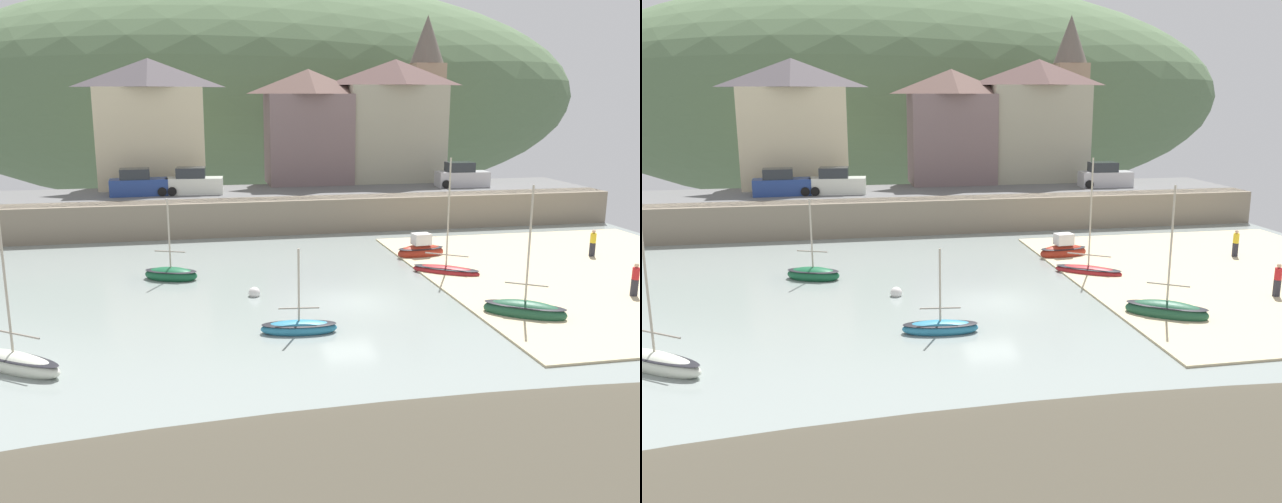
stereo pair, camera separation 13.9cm
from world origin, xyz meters
TOP-DOWN VIEW (x-y plane):
  - ground at (1.40, -9.56)m, footprint 48.00×41.00m
  - quay_seawall at (0.00, 17.50)m, footprint 48.00×9.40m
  - hillside_backdrop at (2.11, 55.20)m, footprint 80.00×44.00m
  - waterfront_building_left at (-9.86, 25.20)m, footprint 8.34×4.91m
  - waterfront_building_centre at (2.61, 25.20)m, footprint 7.11×4.84m
  - waterfront_building_right at (9.93, 25.20)m, footprint 8.41×4.31m
  - church_with_spire at (14.05, 29.20)m, footprint 3.00×3.00m
  - sailboat_tall_mast at (-3.01, -3.67)m, footprint 3.23×1.36m
  - rowboat_small_beached at (-13.51, -5.49)m, footprint 4.02×3.27m
  - dinghy_open_wooden at (6.35, 3.87)m, footprint 3.62×3.01m
  - motorboat_with_cabin at (-8.31, 5.70)m, footprint 3.14×2.23m
  - sailboat_white_hull at (6.35, 7.91)m, footprint 3.09×1.49m
  - sailboat_blue_trim at (6.99, -3.68)m, footprint 3.58×2.96m
  - parked_car_near_slipway at (-10.79, 20.70)m, footprint 4.18×1.91m
  - parked_car_by_wall at (-6.79, 20.70)m, footprint 4.22×2.03m
  - parked_car_end_of_row at (14.22, 20.70)m, footprint 4.19×1.92m
  - person_on_slipway at (13.56, -2.02)m, footprint 0.34×0.34m
  - person_near_water at (16.34, 5.73)m, footprint 0.34×0.34m
  - mooring_buoy at (-4.29, 1.80)m, footprint 0.57×0.57m

SIDE VIEW (x-z plane):
  - ground at x=1.40m, z-range -0.14..0.47m
  - mooring_buoy at x=-4.29m, z-range -0.11..0.45m
  - sailboat_tall_mast at x=-3.01m, z-range -1.61..2.07m
  - dinghy_open_wooden at x=6.35m, z-range -2.97..3.47m
  - motorboat_with_cabin at x=-8.31m, z-range -1.97..2.53m
  - rowboat_small_beached at x=-13.51m, z-range -2.80..3.41m
  - sailboat_blue_trim at x=6.99m, z-range -2.69..3.36m
  - sailboat_white_hull at x=6.35m, z-range -0.43..1.24m
  - person_on_slipway at x=13.56m, z-range 0.17..1.79m
  - person_near_water at x=16.34m, z-range 0.17..1.79m
  - quay_seawall at x=0.00m, z-range 0.16..2.56m
  - parked_car_near_slipway at x=-10.79m, z-range 2.23..4.18m
  - parked_car_by_wall at x=-6.79m, z-range 2.23..4.18m
  - parked_car_end_of_row at x=14.22m, z-range 2.23..4.18m
  - waterfront_building_centre at x=2.61m, z-range 2.48..11.66m
  - waterfront_building_left at x=-9.86m, z-range 2.49..12.37m
  - waterfront_building_right at x=9.93m, z-range 2.49..12.50m
  - hillside_backdrop at x=2.11m, z-range -4.04..22.88m
  - church_with_spire at x=14.05m, z-range 2.61..16.59m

